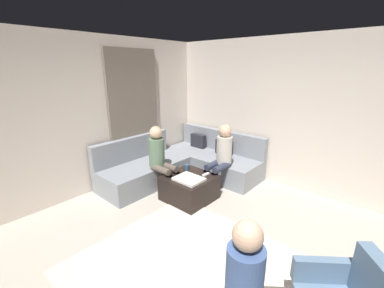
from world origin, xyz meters
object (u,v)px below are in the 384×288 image
object	(u,v)px
game_remote	(206,174)
person_on_couch_back	(221,155)
person_on_couch_side	(160,157)
sectional_couch	(183,164)
coffee_mug	(187,167)
person_on_armchair	(257,285)
ottoman	(189,187)

from	to	relation	value
game_remote	person_on_couch_back	bearing A→B (deg)	90.83
person_on_couch_side	game_remote	bearing A→B (deg)	115.80
sectional_couch	coffee_mug	world-z (taller)	sectional_couch
sectional_couch	person_on_armchair	bearing A→B (deg)	-37.49
game_remote	person_on_armchair	bearing A→B (deg)	-42.96
sectional_couch	person_on_couch_side	size ratio (longest dim) A/B	2.12
coffee_mug	person_on_couch_side	bearing A→B (deg)	-136.79
sectional_couch	person_on_couch_back	world-z (taller)	person_on_couch_back
ottoman	coffee_mug	bearing A→B (deg)	140.71
coffee_mug	person_on_armchair	bearing A→B (deg)	-36.63
game_remote	person_on_couch_back	world-z (taller)	person_on_couch_back
person_on_armchair	game_remote	bearing A→B (deg)	-171.01
ottoman	coffee_mug	xyz separation A→B (m)	(-0.22, 0.18, 0.26)
ottoman	game_remote	bearing A→B (deg)	50.71
coffee_mug	person_on_armchair	distance (m)	2.74
person_on_couch_side	person_on_armchair	world-z (taller)	person_on_couch_side
person_on_couch_back	game_remote	bearing A→B (deg)	90.83
sectional_couch	coffee_mug	size ratio (longest dim) A/B	26.84
coffee_mug	person_on_couch_back	distance (m)	0.65
sectional_couch	ottoman	distance (m)	0.93
person_on_couch_side	person_on_armchair	distance (m)	2.85
coffee_mug	person_on_couch_side	xyz separation A→B (m)	(-0.34, -0.32, 0.19)
sectional_couch	person_on_armchair	size ratio (longest dim) A/B	2.16
person_on_couch_back	person_on_couch_side	distance (m)	1.08
ottoman	coffee_mug	size ratio (longest dim) A/B	8.00
coffee_mug	game_remote	xyz separation A→B (m)	(0.40, 0.04, -0.04)
ottoman	game_remote	world-z (taller)	game_remote
coffee_mug	game_remote	world-z (taller)	coffee_mug
game_remote	person_on_armchair	size ratio (longest dim) A/B	0.13
game_remote	person_on_couch_side	distance (m)	0.85
sectional_couch	person_on_armchair	world-z (taller)	person_on_armchair
game_remote	person_on_couch_side	size ratio (longest dim) A/B	0.12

